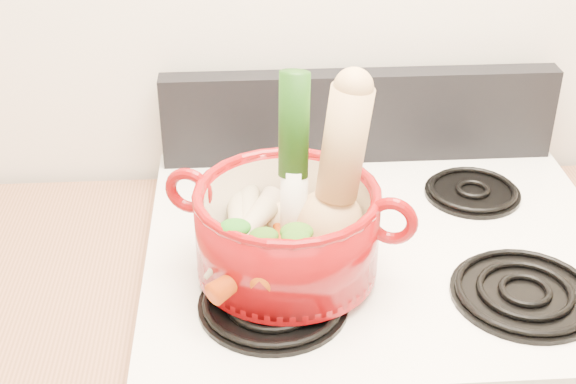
{
  "coord_description": "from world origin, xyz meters",
  "views": [
    {
      "loc": [
        -0.23,
        0.3,
        1.7
      ],
      "look_at": [
        -0.16,
        1.29,
        1.12
      ],
      "focal_mm": 50.0,
      "sensor_mm": 36.0,
      "label": 1
    }
  ],
  "objects": [
    {
      "name": "burner_back_right",
      "position": [
        0.19,
        1.54,
        0.96
      ],
      "size": [
        0.17,
        0.17,
        0.02
      ],
      "primitive_type": "cylinder",
      "color": "black",
      "rests_on": "cooktop"
    },
    {
      "name": "burner_front_left",
      "position": [
        -0.19,
        1.24,
        0.96
      ],
      "size": [
        0.22,
        0.22,
        0.02
      ],
      "primitive_type": "cylinder",
      "color": "black",
      "rests_on": "cooktop"
    },
    {
      "name": "carrot_2",
      "position": [
        -0.16,
        1.27,
        1.03
      ],
      "size": [
        0.03,
        0.17,
        0.05
      ],
      "primitive_type": "cone",
      "rotation": [
        1.66,
        0.0,
        0.02
      ],
      "color": "#B95809",
      "rests_on": "dutch_oven"
    },
    {
      "name": "burner_front_right",
      "position": [
        0.19,
        1.24,
        0.96
      ],
      "size": [
        0.22,
        0.22,
        0.02
      ],
      "primitive_type": "cylinder",
      "color": "black",
      "rests_on": "cooktop"
    },
    {
      "name": "parsnip_1",
      "position": [
        -0.23,
        1.33,
        1.02
      ],
      "size": [
        0.13,
        0.2,
        0.06
      ],
      "primitive_type": "cone",
      "rotation": [
        1.66,
        0.0,
        -0.5
      ],
      "color": "beige",
      "rests_on": "dutch_oven"
    },
    {
      "name": "carrot_1",
      "position": [
        -0.22,
        1.24,
        1.02
      ],
      "size": [
        0.14,
        0.14,
        0.05
      ],
      "primitive_type": "cone",
      "rotation": [
        1.66,
        0.0,
        -0.82
      ],
      "color": "#C73809",
      "rests_on": "dutch_oven"
    },
    {
      "name": "leek",
      "position": [
        -0.15,
        1.33,
        1.14
      ],
      "size": [
        0.06,
        0.07,
        0.3
      ],
      "primitive_type": "cylinder",
      "rotation": [
        -0.06,
        0.0,
        -0.3
      ],
      "color": "white",
      "rests_on": "dutch_oven"
    },
    {
      "name": "squash",
      "position": [
        -0.1,
        1.33,
        1.13
      ],
      "size": [
        0.15,
        0.12,
        0.28
      ],
      "primitive_type": null,
      "rotation": [
        0.0,
        0.11,
        0.1
      ],
      "color": "tan",
      "rests_on": "dutch_oven"
    },
    {
      "name": "parsnip_2",
      "position": [
        -0.22,
        1.35,
        1.03
      ],
      "size": [
        0.04,
        0.17,
        0.05
      ],
      "primitive_type": "cone",
      "rotation": [
        1.66,
        0.0,
        -0.03
      ],
      "color": "beige",
      "rests_on": "dutch_oven"
    },
    {
      "name": "carrot_0",
      "position": [
        -0.17,
        1.3,
        1.02
      ],
      "size": [
        0.06,
        0.18,
        0.05
      ],
      "primitive_type": "cone",
      "rotation": [
        1.66,
        0.0,
        0.13
      ],
      "color": "#CA500A",
      "rests_on": "dutch_oven"
    },
    {
      "name": "burner_back_left",
      "position": [
        -0.19,
        1.54,
        0.96
      ],
      "size": [
        0.17,
        0.17,
        0.02
      ],
      "primitive_type": "cylinder",
      "color": "black",
      "rests_on": "cooktop"
    },
    {
      "name": "control_backsplash",
      "position": [
        0.0,
        1.7,
        1.04
      ],
      "size": [
        0.76,
        0.05,
        0.18
      ],
      "primitive_type": "cube",
      "color": "black",
      "rests_on": "cooktop"
    },
    {
      "name": "ginger",
      "position": [
        -0.15,
        1.38,
        1.02
      ],
      "size": [
        0.11,
        0.1,
        0.05
      ],
      "primitive_type": "ellipsoid",
      "rotation": [
        0.0,
        0.0,
        0.36
      ],
      "color": "tan",
      "rests_on": "dutch_oven"
    },
    {
      "name": "parsnip_3",
      "position": [
        -0.24,
        1.3,
        1.04
      ],
      "size": [
        0.13,
        0.17,
        0.05
      ],
      "primitive_type": "cone",
      "rotation": [
        1.66,
        0.0,
        -0.57
      ],
      "color": "beige",
      "rests_on": "dutch_oven"
    },
    {
      "name": "dutch_oven",
      "position": [
        -0.16,
        1.31,
        1.04
      ],
      "size": [
        0.35,
        0.35,
        0.14
      ],
      "primitive_type": "cylinder",
      "rotation": [
        0.0,
        0.0,
        -0.34
      ],
      "color": "maroon",
      "rests_on": "burner_front_left"
    },
    {
      "name": "parsnip_0",
      "position": [
        -0.24,
        1.32,
        1.02
      ],
      "size": [
        0.04,
        0.22,
        0.06
      ],
      "primitive_type": "cone",
      "rotation": [
        1.66,
        0.0,
        0.0
      ],
      "color": "beige",
      "rests_on": "dutch_oven"
    },
    {
      "name": "cooktop",
      "position": [
        0.0,
        1.4,
        0.93
      ],
      "size": [
        0.78,
        0.67,
        0.03
      ],
      "primitive_type": "cube",
      "color": "white",
      "rests_on": "stove_body"
    },
    {
      "name": "pot_handle_left",
      "position": [
        -0.31,
        1.36,
        1.08
      ],
      "size": [
        0.08,
        0.04,
        0.08
      ],
      "primitive_type": "torus",
      "rotation": [
        1.57,
        0.0,
        -0.34
      ],
      "color": "maroon",
      "rests_on": "dutch_oven"
    },
    {
      "name": "pot_handle_right",
      "position": [
        -0.02,
        1.26,
        1.08
      ],
      "size": [
        0.08,
        0.04,
        0.08
      ],
      "primitive_type": "torus",
      "rotation": [
        1.57,
        0.0,
        -0.34
      ],
      "color": "maroon",
      "rests_on": "dutch_oven"
    },
    {
      "name": "carrot_3",
      "position": [
        -0.19,
        1.25,
        1.03
      ],
      "size": [
        0.07,
        0.14,
        0.04
      ],
      "primitive_type": "cone",
      "rotation": [
        1.66,
        0.0,
        -0.34
      ],
      "color": "#D8490A",
      "rests_on": "dutch_oven"
    }
  ]
}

